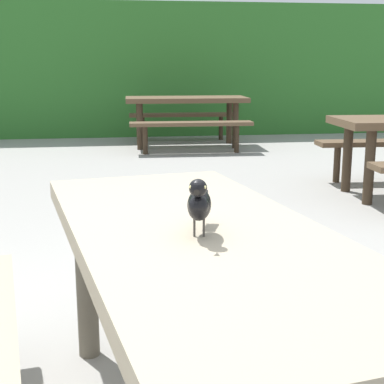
% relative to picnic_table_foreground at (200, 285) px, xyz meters
% --- Properties ---
extents(hedge_wall, '(28.00, 2.18, 2.23)m').
position_rel_picnic_table_foreground_xyz_m(hedge_wall, '(-0.12, 9.18, 0.56)').
color(hedge_wall, '#2D6B28').
rests_on(hedge_wall, ground).
extents(picnic_table_foreground, '(1.96, 1.98, 0.74)m').
position_rel_picnic_table_foreground_xyz_m(picnic_table_foreground, '(0.00, 0.00, 0.00)').
color(picnic_table_foreground, gray).
rests_on(picnic_table_foreground, ground).
extents(bird_grackle, '(0.10, 0.28, 0.18)m').
position_rel_picnic_table_foreground_xyz_m(bird_grackle, '(-0.02, -0.08, 0.29)').
color(bird_grackle, black).
rests_on(bird_grackle, picnic_table_foreground).
extents(picnic_table_mid_left, '(1.82, 1.74, 0.74)m').
position_rel_picnic_table_foreground_xyz_m(picnic_table_mid_left, '(0.88, 6.89, 0.00)').
color(picnic_table_mid_left, brown).
rests_on(picnic_table_mid_left, ground).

